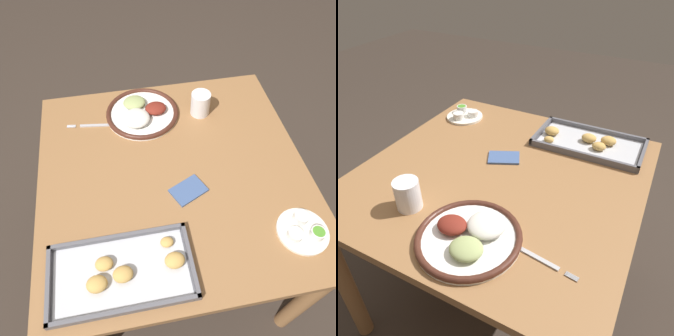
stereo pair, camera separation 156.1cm
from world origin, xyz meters
TOP-DOWN VIEW (x-y plane):
  - ground_plane at (0.00, 0.00)m, footprint 8.00×8.00m
  - dining_table at (0.00, 0.00)m, footprint 0.97×0.97m
  - dinner_plate at (0.07, -0.31)m, footprint 0.30×0.30m
  - fork at (0.26, -0.29)m, footprint 0.22×0.04m
  - saucer_plate at (-0.36, 0.31)m, footprint 0.16×0.16m
  - baking_tray at (0.22, 0.33)m, footprint 0.43×0.23m
  - drinking_cup at (-0.17, -0.28)m, footprint 0.08×0.08m
  - napkin at (-0.03, 0.09)m, footprint 0.14×0.12m

SIDE VIEW (x-z plane):
  - ground_plane at x=0.00m, z-range 0.00..0.00m
  - dining_table at x=0.00m, z-range 0.25..0.95m
  - fork at x=0.26m, z-range 0.70..0.71m
  - napkin at x=-0.03m, z-range 0.70..0.71m
  - baking_tray at x=0.22m, z-range 0.69..0.73m
  - saucer_plate at x=-0.36m, z-range 0.69..0.74m
  - dinner_plate at x=0.07m, z-range 0.69..0.74m
  - drinking_cup at x=-0.17m, z-range 0.70..0.80m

